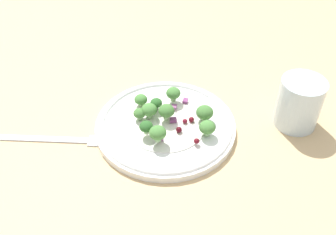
{
  "coord_description": "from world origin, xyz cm",
  "views": [
    {
      "loc": [
        -12.11,
        49.73,
        46.63
      ],
      "look_at": [
        -0.43,
        2.22,
        2.7
      ],
      "focal_mm": 42.12,
      "sensor_mm": 36.0,
      "label": 1
    }
  ],
  "objects_px": {
    "broccoli_floret_2": "(207,128)",
    "water_glass": "(299,103)",
    "broccoli_floret_0": "(168,111)",
    "broccoli_floret_1": "(172,93)",
    "plate": "(168,126)",
    "fork": "(62,139)"
  },
  "relations": [
    {
      "from": "broccoli_floret_0",
      "to": "broccoli_floret_2",
      "type": "height_order",
      "value": "broccoli_floret_0"
    },
    {
      "from": "broccoli_floret_0",
      "to": "water_glass",
      "type": "xyz_separation_m",
      "value": [
        -0.21,
        -0.06,
        0.01
      ]
    },
    {
      "from": "water_glass",
      "to": "broccoli_floret_2",
      "type": "bearing_deg",
      "value": 30.01
    },
    {
      "from": "plate",
      "to": "broccoli_floret_2",
      "type": "xyz_separation_m",
      "value": [
        -0.07,
        0.01,
        0.02
      ]
    },
    {
      "from": "plate",
      "to": "broccoli_floret_1",
      "type": "relative_size",
      "value": 9.16
    },
    {
      "from": "broccoli_floret_1",
      "to": "broccoli_floret_2",
      "type": "relative_size",
      "value": 0.96
    },
    {
      "from": "broccoli_floret_0",
      "to": "broccoli_floret_1",
      "type": "bearing_deg",
      "value": -84.94
    },
    {
      "from": "broccoli_floret_0",
      "to": "broccoli_floret_1",
      "type": "relative_size",
      "value": 1.06
    },
    {
      "from": "plate",
      "to": "fork",
      "type": "bearing_deg",
      "value": 22.39
    },
    {
      "from": "plate",
      "to": "broccoli_floret_2",
      "type": "height_order",
      "value": "broccoli_floret_2"
    },
    {
      "from": "broccoli_floret_2",
      "to": "fork",
      "type": "bearing_deg",
      "value": 13.58
    },
    {
      "from": "water_glass",
      "to": "broccoli_floret_1",
      "type": "bearing_deg",
      "value": 3.35
    },
    {
      "from": "broccoli_floret_1",
      "to": "broccoli_floret_2",
      "type": "height_order",
      "value": "broccoli_floret_1"
    },
    {
      "from": "plate",
      "to": "water_glass",
      "type": "xyz_separation_m",
      "value": [
        -0.21,
        -0.07,
        0.04
      ]
    },
    {
      "from": "broccoli_floret_2",
      "to": "water_glass",
      "type": "relative_size",
      "value": 0.31
    },
    {
      "from": "water_glass",
      "to": "broccoli_floret_0",
      "type": "bearing_deg",
      "value": 16.57
    },
    {
      "from": "plate",
      "to": "water_glass",
      "type": "height_order",
      "value": "water_glass"
    },
    {
      "from": "plate",
      "to": "broccoli_floret_0",
      "type": "relative_size",
      "value": 8.65
    },
    {
      "from": "broccoli_floret_1",
      "to": "broccoli_floret_2",
      "type": "xyz_separation_m",
      "value": [
        -0.07,
        0.07,
        -0.0
      ]
    },
    {
      "from": "broccoli_floret_0",
      "to": "fork",
      "type": "distance_m",
      "value": 0.18
    },
    {
      "from": "broccoli_floret_0",
      "to": "water_glass",
      "type": "height_order",
      "value": "water_glass"
    },
    {
      "from": "broccoli_floret_1",
      "to": "broccoli_floret_2",
      "type": "bearing_deg",
      "value": 137.2
    }
  ]
}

